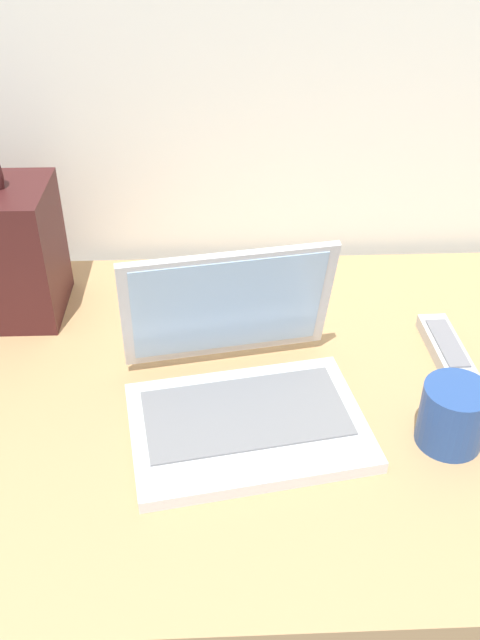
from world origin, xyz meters
The scene contains 4 objects.
desk centered at (0.00, 0.00, 0.01)m, with size 1.60×0.76×0.03m.
laptop centered at (0.01, -0.04, 0.08)m, with size 0.35×0.32×0.21m.
coffee_mug centered at (0.28, -0.12, 0.08)m, with size 0.12×0.09×0.09m.
remote_control_near centered at (0.33, 0.06, 0.04)m, with size 0.05×0.16×0.02m.
Camera 1 is at (-0.02, -0.76, 0.68)m, focal length 38.52 mm.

